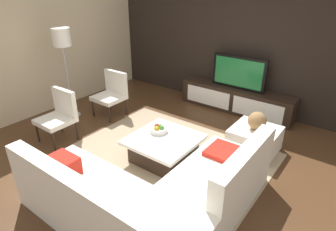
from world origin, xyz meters
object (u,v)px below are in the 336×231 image
at_px(accent_chair_near, 59,113).
at_px(floor_lamp, 62,43).
at_px(television, 239,73).
at_px(coffee_table, 164,148).
at_px(ottoman, 254,140).
at_px(fruit_bowl, 159,129).
at_px(accent_chair_far, 112,91).
at_px(sectional_couch, 152,196).
at_px(decorative_ball, 257,121).
at_px(media_console, 236,100).

distance_m(accent_chair_near, floor_lamp, 1.33).
xyz_separation_m(television, coffee_table, (-0.10, -2.30, -0.63)).
relative_size(coffee_table, accent_chair_near, 1.12).
height_order(ottoman, fruit_bowl, fruit_bowl).
height_order(accent_chair_near, fruit_bowl, accent_chair_near).
relative_size(ottoman, accent_chair_far, 0.80).
height_order(sectional_couch, ottoman, sectional_couch).
height_order(coffee_table, accent_chair_far, accent_chair_far).
bearing_deg(coffee_table, floor_lamp, 176.73).
relative_size(television, decorative_ball, 3.88).
height_order(television, ottoman, television).
height_order(sectional_couch, coffee_table, sectional_couch).
bearing_deg(coffee_table, accent_chair_far, 159.16).
relative_size(media_console, television, 2.13).
bearing_deg(coffee_table, sectional_couch, -59.32).
distance_m(media_console, fruit_bowl, 2.22).
distance_m(media_console, decorative_ball, 1.56).
bearing_deg(ottoman, television, 126.02).
bearing_deg(decorative_ball, media_console, 126.03).
bearing_deg(ottoman, accent_chair_near, -150.50).
bearing_deg(television, ottoman, -53.98).
relative_size(floor_lamp, fruit_bowl, 6.15).
xyz_separation_m(fruit_bowl, accent_chair_far, (-1.65, 0.60, 0.06)).
bearing_deg(accent_chair_near, sectional_couch, -15.39).
bearing_deg(accent_chair_far, decorative_ball, 14.09).
relative_size(accent_chair_near, decorative_ball, 3.07).
bearing_deg(ottoman, coffee_table, -133.53).
bearing_deg(sectional_couch, floor_lamp, 159.28).
xyz_separation_m(coffee_table, ottoman, (1.00, 1.06, -0.00)).
xyz_separation_m(ottoman, fruit_bowl, (-1.18, -0.96, 0.23)).
height_order(television, accent_chair_near, television).
height_order(media_console, television, television).
relative_size(media_console, floor_lamp, 1.36).
bearing_deg(media_console, fruit_bowl, -97.21).
xyz_separation_m(media_console, floor_lamp, (-2.51, -2.16, 1.21)).
distance_m(media_console, television, 0.58).
relative_size(coffee_table, fruit_bowl, 3.47).
relative_size(ottoman, decorative_ball, 2.47).
xyz_separation_m(ottoman, decorative_ball, (0.00, 0.00, 0.34)).
bearing_deg(media_console, decorative_ball, -53.97).
bearing_deg(sectional_couch, fruit_bowl, 125.06).
relative_size(sectional_couch, floor_lamp, 1.34).
xyz_separation_m(television, sectional_couch, (0.49, -3.29, -0.54)).
distance_m(floor_lamp, ottoman, 3.75).
height_order(television, decorative_ball, television).
relative_size(media_console, coffee_table, 2.41).
height_order(television, fruit_bowl, television).
bearing_deg(accent_chair_far, fruit_bowl, -13.04).
bearing_deg(television, sectional_couch, -81.51).
xyz_separation_m(ottoman, accent_chair_far, (-2.83, -0.36, 0.29)).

